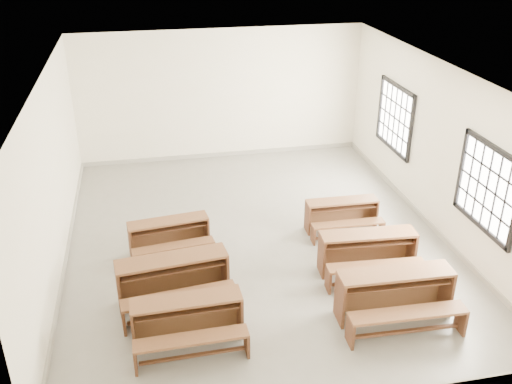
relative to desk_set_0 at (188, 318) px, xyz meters
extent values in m
plane|color=gray|center=(1.53, 2.63, -0.41)|extent=(8.50, 8.50, 0.00)
cube|color=white|center=(1.53, 2.63, 2.76)|extent=(7.00, 8.50, 0.05)
cube|color=white|center=(1.53, 6.85, 1.19)|extent=(7.00, 0.05, 3.20)
cube|color=white|center=(1.53, -1.60, 1.19)|extent=(7.00, 0.05, 3.20)
cube|color=white|center=(-1.94, 2.63, 1.19)|extent=(0.05, 8.50, 3.20)
cube|color=white|center=(5.01, 2.63, 1.19)|extent=(0.05, 8.50, 3.20)
cube|color=gray|center=(1.53, 6.86, -0.36)|extent=(7.00, 0.04, 0.10)
cube|color=gray|center=(-1.95, 2.63, -0.36)|extent=(0.04, 8.50, 0.10)
cube|color=gray|center=(5.01, 2.63, -0.36)|extent=(0.04, 8.50, 0.10)
cube|color=white|center=(5.00, 0.83, 1.19)|extent=(0.02, 1.50, 1.30)
cube|color=black|center=(4.98, 0.83, 1.88)|extent=(0.06, 1.62, 0.08)
cube|color=black|center=(4.98, 0.83, 0.50)|extent=(0.06, 1.62, 0.08)
cube|color=black|center=(4.98, 1.62, 1.19)|extent=(0.06, 0.08, 1.46)
cube|color=white|center=(5.00, 4.43, 1.19)|extent=(0.02, 1.50, 1.30)
cube|color=black|center=(4.98, 4.43, 1.88)|extent=(0.06, 1.62, 0.08)
cube|color=black|center=(4.98, 4.43, 0.50)|extent=(0.06, 1.62, 0.08)
cube|color=black|center=(4.98, 3.64, 1.19)|extent=(0.06, 0.08, 1.46)
cube|color=black|center=(4.98, 5.22, 1.19)|extent=(0.06, 0.08, 1.46)
cube|color=brown|center=(0.00, 0.05, 0.28)|extent=(1.59, 0.43, 0.04)
cube|color=brown|center=(0.00, 0.23, -0.08)|extent=(1.58, 0.07, 0.67)
cube|color=#542E1D|center=(-0.77, 0.04, -0.08)|extent=(0.05, 0.40, 0.67)
cube|color=#542E1D|center=(0.77, 0.07, -0.08)|extent=(0.05, 0.40, 0.67)
cube|color=#542E1D|center=(0.00, 0.03, 0.14)|extent=(1.46, 0.33, 0.02)
cube|color=brown|center=(0.01, -0.43, -0.02)|extent=(1.58, 0.31, 0.04)
cube|color=#542E1D|center=(-0.76, -0.45, -0.23)|extent=(0.05, 0.28, 0.37)
cube|color=#542E1D|center=(0.78, -0.42, -0.23)|extent=(0.05, 0.28, 0.37)
cube|color=#542E1D|center=(0.01, -0.43, -0.31)|extent=(1.46, 0.08, 0.04)
cube|color=brown|center=(-0.13, 1.05, 0.35)|extent=(1.78, 0.62, 0.04)
cube|color=brown|center=(-0.15, 1.24, -0.04)|extent=(1.74, 0.23, 0.74)
cube|color=#542E1D|center=(-0.98, 0.95, -0.04)|extent=(0.09, 0.44, 0.74)
cube|color=#542E1D|center=(0.71, 1.14, -0.04)|extent=(0.09, 0.44, 0.74)
cube|color=#542E1D|center=(-0.13, 1.02, 0.20)|extent=(1.64, 0.50, 0.02)
cube|color=brown|center=(-0.07, 0.52, 0.02)|extent=(1.77, 0.49, 0.04)
cube|color=#542E1D|center=(-0.92, 0.42, -0.21)|extent=(0.08, 0.31, 0.41)
cube|color=#542E1D|center=(0.77, 0.61, -0.21)|extent=(0.08, 0.31, 0.41)
cube|color=#542E1D|center=(-0.07, 0.52, -0.30)|extent=(1.61, 0.23, 0.04)
cube|color=brown|center=(-0.10, 2.52, 0.22)|extent=(1.47, 0.53, 0.04)
cube|color=brown|center=(-0.12, 2.68, -0.11)|extent=(1.43, 0.21, 0.61)
cube|color=#542E1D|center=(-0.80, 2.44, -0.11)|extent=(0.08, 0.36, 0.61)
cube|color=#542E1D|center=(0.59, 2.61, -0.11)|extent=(0.08, 0.36, 0.61)
cube|color=#542E1D|center=(-0.10, 2.51, 0.09)|extent=(1.35, 0.43, 0.02)
cube|color=brown|center=(-0.05, 2.09, -0.05)|extent=(1.46, 0.42, 0.04)
cube|color=#542E1D|center=(-0.75, 2.00, -0.24)|extent=(0.07, 0.25, 0.34)
cube|color=#542E1D|center=(0.65, 2.17, -0.24)|extent=(0.07, 0.25, 0.34)
cube|color=#542E1D|center=(-0.05, 2.09, -0.32)|extent=(1.33, 0.21, 0.04)
cube|color=brown|center=(3.13, -0.02, 0.35)|extent=(1.76, 0.50, 0.04)
cube|color=brown|center=(3.14, 0.17, -0.04)|extent=(1.75, 0.10, 0.74)
cube|color=#542E1D|center=(2.28, 0.01, -0.04)|extent=(0.06, 0.44, 0.74)
cube|color=#542E1D|center=(3.98, -0.05, -0.04)|extent=(0.06, 0.44, 0.74)
cube|color=#542E1D|center=(3.13, -0.04, 0.20)|extent=(1.63, 0.38, 0.02)
cube|color=brown|center=(3.11, -0.56, 0.02)|extent=(1.76, 0.37, 0.04)
cube|color=#542E1D|center=(2.26, -0.53, -0.21)|extent=(0.05, 0.31, 0.41)
cube|color=#542E1D|center=(3.96, -0.59, -0.21)|extent=(0.05, 0.31, 0.41)
cube|color=#542E1D|center=(3.11, -0.56, -0.30)|extent=(1.62, 0.11, 0.04)
cube|color=brown|center=(3.19, 1.23, 0.30)|extent=(1.66, 0.52, 0.04)
cube|color=brown|center=(3.20, 1.41, -0.07)|extent=(1.64, 0.15, 0.70)
cube|color=#542E1D|center=(2.40, 1.28, -0.07)|extent=(0.07, 0.41, 0.70)
cube|color=#542E1D|center=(3.99, 1.17, -0.07)|extent=(0.07, 0.41, 0.70)
cube|color=#542E1D|center=(3.19, 1.21, 0.16)|extent=(1.53, 0.41, 0.02)
cube|color=brown|center=(3.16, 0.73, 0.00)|extent=(1.65, 0.40, 0.04)
cube|color=#542E1D|center=(2.36, 0.78, -0.22)|extent=(0.06, 0.29, 0.39)
cube|color=#542E1D|center=(3.96, 0.67, -0.22)|extent=(0.06, 0.29, 0.39)
cube|color=#542E1D|center=(3.16, 0.73, -0.31)|extent=(1.52, 0.15, 0.04)
cube|color=brown|center=(3.24, 2.69, 0.20)|extent=(1.40, 0.38, 0.03)
cube|color=brown|center=(3.25, 2.85, -0.12)|extent=(1.39, 0.06, 0.59)
cube|color=#542E1D|center=(2.56, 2.71, -0.12)|extent=(0.04, 0.35, 0.59)
cube|color=#542E1D|center=(3.92, 2.68, -0.12)|extent=(0.04, 0.35, 0.59)
cube|color=#542E1D|center=(3.24, 2.67, 0.07)|extent=(1.29, 0.29, 0.02)
cube|color=brown|center=(3.23, 2.26, -0.07)|extent=(1.40, 0.27, 0.03)
cube|color=#542E1D|center=(2.55, 2.28, -0.25)|extent=(0.04, 0.24, 0.33)
cube|color=#542E1D|center=(3.91, 2.25, -0.25)|extent=(0.04, 0.24, 0.33)
cube|color=#542E1D|center=(3.23, 2.26, -0.33)|extent=(1.29, 0.07, 0.03)
camera|label=1|loc=(-0.35, -6.55, 5.18)|focal=40.00mm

